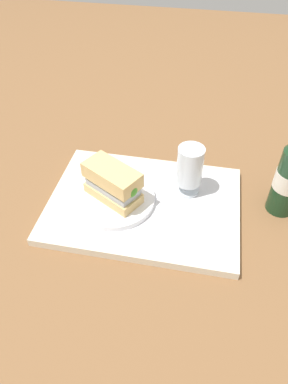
{
  "coord_description": "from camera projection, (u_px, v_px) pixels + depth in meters",
  "views": [
    {
      "loc": [
        0.11,
        -0.57,
        0.61
      ],
      "look_at": [
        0.0,
        0.0,
        0.05
      ],
      "focal_mm": 33.31,
      "sensor_mm": 36.0,
      "label": 1
    }
  ],
  "objects": [
    {
      "name": "ground_plane",
      "position": [
        144.0,
        207.0,
        0.84
      ],
      "size": [
        3.0,
        3.0,
        0.0
      ],
      "primitive_type": "plane",
      "color": "brown"
    },
    {
      "name": "tray",
      "position": [
        144.0,
        204.0,
        0.84
      ],
      "size": [
        0.44,
        0.32,
        0.02
      ],
      "primitive_type": "cube",
      "color": "beige",
      "rests_on": "ground_plane"
    },
    {
      "name": "placemat",
      "position": [
        144.0,
        201.0,
        0.83
      ],
      "size": [
        0.38,
        0.27,
        0.0
      ],
      "primitive_type": "cube",
      "color": "silver",
      "rests_on": "tray"
    },
    {
      "name": "plate",
      "position": [
        114.0,
        199.0,
        0.83
      ],
      "size": [
        0.19,
        0.19,
        0.01
      ],
      "primitive_type": "cylinder",
      "color": "white",
      "rests_on": "placemat"
    },
    {
      "name": "sandwich",
      "position": [
        114.0,
        183.0,
        0.79
      ],
      "size": [
        0.14,
        0.12,
        0.08
      ],
      "rotation": [
        0.0,
        0.0,
        -0.52
      ],
      "color": "tan",
      "rests_on": "plate"
    },
    {
      "name": "beer_glass",
      "position": [
        190.0,
        168.0,
        0.81
      ],
      "size": [
        0.06,
        0.06,
        0.12
      ],
      "color": "silver",
      "rests_on": "placemat"
    }
  ]
}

